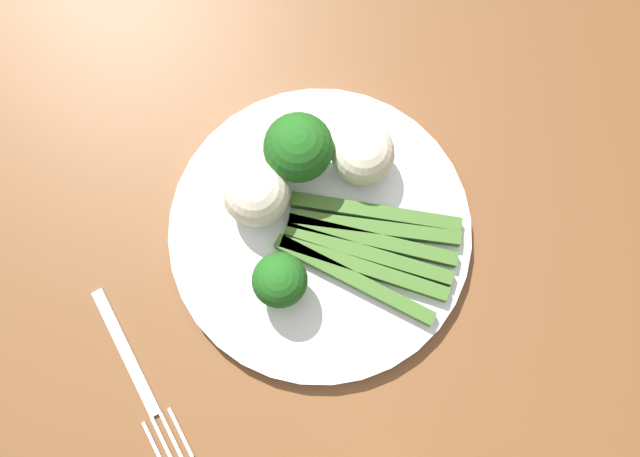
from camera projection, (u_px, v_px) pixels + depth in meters
ground_plane at (318, 335)px, 1.33m from camera, size 6.00×6.00×0.02m
dining_table at (317, 290)px, 0.70m from camera, size 1.45×1.00×0.72m
plate at (320, 232)px, 0.61m from camera, size 0.27×0.27×0.01m
asparagus_bundle at (368, 247)px, 0.59m from camera, size 0.14×0.16×0.01m
broccoli_back at (280, 280)px, 0.56m from camera, size 0.05×0.05×0.06m
broccoli_front at (298, 148)px, 0.58m from camera, size 0.06×0.06×0.07m
cauliflower_front_left at (363, 154)px, 0.59m from camera, size 0.06×0.06×0.06m
cauliflower_near_center at (253, 196)px, 0.58m from camera, size 0.06×0.06×0.06m
fork at (139, 378)px, 0.59m from camera, size 0.04×0.17×0.00m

